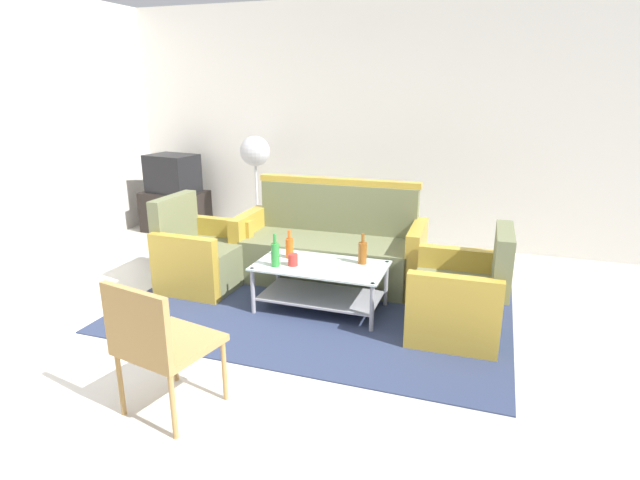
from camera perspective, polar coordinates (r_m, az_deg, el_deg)
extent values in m
plane|color=beige|center=(3.80, -5.16, -12.48)|extent=(14.00, 14.00, 0.00)
cube|color=silver|center=(6.24, 6.30, 12.65)|extent=(6.52, 0.12, 2.80)
cube|color=#2D3856|center=(4.49, -0.41, -7.45)|extent=(3.23, 2.15, 0.01)
cube|color=#6B704C|center=(4.99, 0.98, -2.25)|extent=(1.62, 0.74, 0.42)
cube|color=#6B704C|center=(5.16, 2.03, 3.61)|extent=(1.60, 0.18, 0.48)
cube|color=#B79333|center=(4.80, 10.65, -2.08)|extent=(0.14, 0.70, 0.62)
cube|color=#B79333|center=(5.24, -7.84, -0.28)|extent=(0.14, 0.70, 0.62)
cube|color=#B79333|center=(5.10, 2.06, 6.56)|extent=(1.64, 0.14, 0.06)
cube|color=#6B704C|center=(5.00, -12.66, -2.76)|extent=(0.68, 0.62, 0.40)
cube|color=#6B704C|center=(5.05, -15.92, 2.25)|extent=(0.14, 0.60, 0.45)
cube|color=#B79333|center=(5.23, -10.77, -0.70)|extent=(0.66, 0.12, 0.58)
cube|color=#B79333|center=(4.71, -14.90, -2.98)|extent=(0.66, 0.12, 0.58)
cube|color=#6B704C|center=(4.11, 14.75, -7.31)|extent=(0.67, 0.62, 0.40)
cube|color=#6B704C|center=(3.97, 19.68, -2.10)|extent=(0.13, 0.60, 0.45)
cube|color=#B79333|center=(3.78, 14.54, -8.07)|extent=(0.66, 0.12, 0.58)
cube|color=#B79333|center=(4.38, 15.11, -4.52)|extent=(0.66, 0.12, 0.58)
cube|color=silver|center=(4.30, 0.07, -2.88)|extent=(1.10, 0.60, 0.02)
cube|color=#9E9EA5|center=(4.40, 0.07, -6.21)|extent=(1.00, 0.52, 0.02)
cylinder|color=#9E9EA5|center=(4.77, -4.72, -3.35)|extent=(0.04, 0.04, 0.40)
cylinder|color=#9E9EA5|center=(4.48, 7.36, -4.82)|extent=(0.04, 0.04, 0.40)
cylinder|color=#9E9EA5|center=(4.33, -7.49, -5.60)|extent=(0.04, 0.04, 0.40)
cylinder|color=#9E9EA5|center=(4.01, 5.80, -7.46)|extent=(0.04, 0.04, 0.40)
cylinder|color=brown|center=(4.31, 4.76, -1.47)|extent=(0.07, 0.07, 0.18)
cylinder|color=brown|center=(4.28, 4.80, 0.19)|extent=(0.03, 0.03, 0.08)
cylinder|color=#2D8C38|center=(4.25, -5.01, -1.67)|extent=(0.07, 0.07, 0.20)
cylinder|color=#2D8C38|center=(4.21, -5.06, 0.14)|extent=(0.03, 0.03, 0.08)
cylinder|color=#D85919|center=(4.45, -3.41, -0.93)|extent=(0.07, 0.07, 0.17)
cylinder|color=#D85919|center=(4.41, -3.44, 0.59)|extent=(0.03, 0.03, 0.07)
cylinder|color=red|center=(4.27, -3.03, -2.22)|extent=(0.08, 0.08, 0.10)
cube|color=black|center=(6.99, -15.77, 3.10)|extent=(0.80, 0.50, 0.52)
cube|color=black|center=(6.89, -16.11, 7.14)|extent=(0.66, 0.52, 0.48)
cube|color=black|center=(7.05, -14.86, 7.45)|extent=(0.51, 0.08, 0.36)
cylinder|color=#2D2D33|center=(6.52, -6.91, 0.41)|extent=(0.32, 0.32, 0.03)
cylinder|color=#B2B2B7|center=(6.39, -7.06, 4.62)|extent=(0.03, 0.03, 0.95)
sphere|color=#B2B2B7|center=(6.30, -7.26, 9.81)|extent=(0.36, 0.36, 0.36)
cube|color=#AD844C|center=(3.15, -16.31, -11.06)|extent=(0.56, 0.56, 0.04)
cube|color=#AD844C|center=(2.93, -19.79, -8.84)|extent=(0.48, 0.13, 0.40)
cylinder|color=#AD844C|center=(3.51, -15.94, -11.85)|extent=(0.03, 0.03, 0.42)
cylinder|color=#AD844C|center=(3.25, -10.62, -13.94)|extent=(0.03, 0.03, 0.42)
cylinder|color=#AD844C|center=(3.28, -21.35, -14.60)|extent=(0.03, 0.03, 0.42)
cylinder|color=#AD844C|center=(3.00, -16.06, -17.24)|extent=(0.03, 0.03, 0.42)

